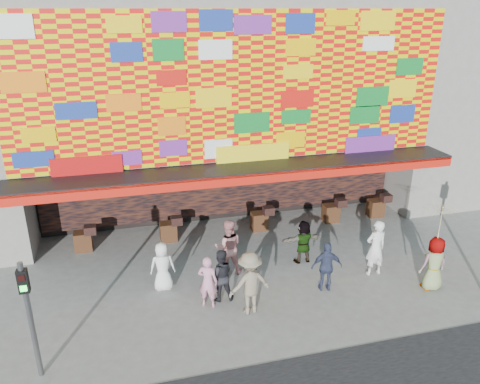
{
  "coord_description": "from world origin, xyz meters",
  "views": [
    {
      "loc": [
        -3.9,
        -11.03,
        8.0
      ],
      "look_at": [
        -0.46,
        2.0,
        2.7
      ],
      "focal_mm": 35.0,
      "sensor_mm": 36.0,
      "label": 1
    }
  ],
  "objects": [
    {
      "name": "ground",
      "position": [
        0.0,
        0.0,
        0.0
      ],
      "size": [
        90.0,
        90.0,
        0.0
      ],
      "primitive_type": "plane",
      "color": "slate",
      "rests_on": "ground"
    },
    {
      "name": "ped_g",
      "position": [
        4.88,
        -0.66,
        0.86
      ],
      "size": [
        0.85,
        0.56,
        1.72
      ],
      "primitive_type": "imported",
      "rotation": [
        0.0,
        0.0,
        3.16
      ],
      "color": "gray",
      "rests_on": "ground"
    },
    {
      "name": "signal_left",
      "position": [
        -6.2,
        -1.5,
        1.86
      ],
      "size": [
        0.22,
        0.2,
        3.0
      ],
      "color": "#59595B",
      "rests_on": "ground"
    },
    {
      "name": "ped_b",
      "position": [
        -1.88,
        0.2,
        0.79
      ],
      "size": [
        0.69,
        0.61,
        1.59
      ],
      "primitive_type": "imported",
      "rotation": [
        0.0,
        0.0,
        2.66
      ],
      "color": "#C8819C",
      "rests_on": "ground"
    },
    {
      "name": "ped_f",
      "position": [
        1.69,
        1.87,
        0.75
      ],
      "size": [
        1.4,
        0.47,
        1.5
      ],
      "primitive_type": "imported",
      "rotation": [
        0.0,
        0.0,
        3.16
      ],
      "color": "gray",
      "rests_on": "ground"
    },
    {
      "name": "ped_h",
      "position": [
        3.61,
        0.56,
        0.94
      ],
      "size": [
        0.7,
        0.47,
        1.88
      ],
      "primitive_type": "imported",
      "rotation": [
        0.0,
        0.0,
        3.18
      ],
      "color": "silver",
      "rests_on": "ground"
    },
    {
      "name": "parasol",
      "position": [
        4.88,
        -0.66,
        2.23
      ],
      "size": [
        1.29,
        1.31,
        2.0
      ],
      "color": "#F1E398",
      "rests_on": "ground"
    },
    {
      "name": "ped_d",
      "position": [
        -0.81,
        -0.37,
        0.93
      ],
      "size": [
        1.29,
        0.86,
        1.85
      ],
      "primitive_type": "imported",
      "rotation": [
        0.0,
        0.0,
        3.3
      ],
      "color": "gray",
      "rests_on": "ground"
    },
    {
      "name": "ped_a",
      "position": [
        -3.02,
        1.4,
        0.77
      ],
      "size": [
        0.79,
        0.54,
        1.55
      ],
      "primitive_type": "imported",
      "rotation": [
        0.0,
        0.0,
        3.07
      ],
      "color": "white",
      "rests_on": "ground"
    },
    {
      "name": "shop_building",
      "position": [
        0.0,
        8.18,
        5.23
      ],
      "size": [
        15.2,
        9.4,
        10.0
      ],
      "color": "gray",
      "rests_on": "ground"
    },
    {
      "name": "ped_e",
      "position": [
        1.73,
        0.1,
        0.79
      ],
      "size": [
        0.99,
        0.56,
        1.59
      ],
      "primitive_type": "imported",
      "rotation": [
        0.0,
        0.0,
        2.95
      ],
      "color": "#313857",
      "rests_on": "ground"
    },
    {
      "name": "ped_c",
      "position": [
        -1.46,
        0.43,
        0.8
      ],
      "size": [
        0.84,
        0.68,
        1.61
      ],
      "primitive_type": "imported",
      "rotation": [
        0.0,
        0.0,
        3.05
      ],
      "color": "black",
      "rests_on": "ground"
    },
    {
      "name": "ped_i",
      "position": [
        -0.89,
        1.83,
        0.92
      ],
      "size": [
        1.0,
        0.84,
        1.84
      ],
      "primitive_type": "imported",
      "rotation": [
        0.0,
        0.0,
        2.97
      ],
      "color": "tan",
      "rests_on": "ground"
    }
  ]
}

